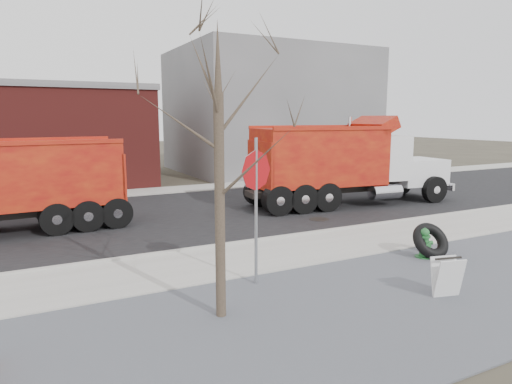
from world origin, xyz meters
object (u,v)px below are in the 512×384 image
fire_hydrant (424,244)px  dump_truck_red_a (344,161)px  dump_truck_red_b (12,181)px  stop_sign (256,187)px  truck_tire (431,241)px  sandwich_board (447,277)px

fire_hydrant → dump_truck_red_a: size_ratio=0.09×
fire_hydrant → dump_truck_red_b: 12.22m
dump_truck_red_a → dump_truck_red_b: 12.13m
fire_hydrant → stop_sign: 5.04m
dump_truck_red_a → dump_truck_red_b: (-12.10, 0.82, -0.19)m
truck_tire → sandwich_board: 2.77m
stop_sign → sandwich_board: bearing=-35.6°
truck_tire → dump_truck_red_b: size_ratio=0.14×
stop_sign → dump_truck_red_b: bearing=124.6°
fire_hydrant → dump_truck_red_a: 7.54m
stop_sign → sandwich_board: stop_sign is taller
stop_sign → sandwich_board: 4.26m
fire_hydrant → stop_sign: bearing=-166.4°
dump_truck_red_a → dump_truck_red_b: size_ratio=1.18×
truck_tire → dump_truck_red_b: dump_truck_red_b is taller
dump_truck_red_a → dump_truck_red_b: bearing=-178.2°
truck_tire → stop_sign: stop_sign is taller
fire_hydrant → dump_truck_red_a: dump_truck_red_a is taller
fire_hydrant → truck_tire: (0.21, -0.01, 0.08)m
dump_truck_red_a → truck_tire: bearing=-104.2°
truck_tire → stop_sign: size_ratio=0.34×
stop_sign → dump_truck_red_a: size_ratio=0.35×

